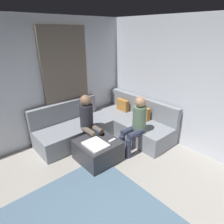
% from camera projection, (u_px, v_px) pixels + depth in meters
% --- Properties ---
extents(wall_left, '(0.12, 6.00, 2.70)m').
position_uv_depth(wall_left, '(3.00, 90.00, 3.66)').
color(wall_left, silver).
rests_on(wall_left, ground_plane).
extents(curtain_panel, '(0.06, 1.10, 2.50)m').
position_uv_depth(curtain_panel, '(67.00, 84.00, 4.42)').
color(curtain_panel, '#726659').
rests_on(curtain_panel, ground_plane).
extents(sectional_couch, '(2.10, 2.55, 0.87)m').
position_uv_depth(sectional_couch, '(107.00, 125.00, 4.63)').
color(sectional_couch, gray).
rests_on(sectional_couch, ground_plane).
extents(ottoman, '(0.76, 0.76, 0.42)m').
position_uv_depth(ottoman, '(98.00, 150.00, 3.81)').
color(ottoman, '#333338').
rests_on(ottoman, ground_plane).
extents(folded_blanket, '(0.44, 0.36, 0.04)m').
position_uv_depth(folded_blanket, '(96.00, 145.00, 3.57)').
color(folded_blanket, white).
rests_on(folded_blanket, ottoman).
extents(coffee_mug, '(0.08, 0.08, 0.10)m').
position_uv_depth(coffee_mug, '(98.00, 132.00, 3.96)').
color(coffee_mug, '#334C72').
rests_on(coffee_mug, ottoman).
extents(game_remote, '(0.05, 0.15, 0.02)m').
position_uv_depth(game_remote, '(112.00, 140.00, 3.73)').
color(game_remote, white).
rests_on(game_remote, ottoman).
extents(person_on_couch_back, '(0.30, 0.60, 1.20)m').
position_uv_depth(person_on_couch_back, '(136.00, 123.00, 3.93)').
color(person_on_couch_back, '#2D3347').
rests_on(person_on_couch_back, ground_plane).
extents(person_on_couch_side, '(0.60, 0.30, 1.20)m').
position_uv_depth(person_on_couch_side, '(89.00, 121.00, 4.01)').
color(person_on_couch_side, brown).
rests_on(person_on_couch_side, ground_plane).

